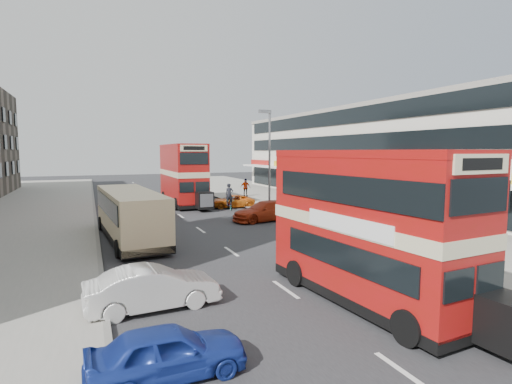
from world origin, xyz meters
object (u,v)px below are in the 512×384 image
car_right_a (265,211)px  car_right_b (231,201)px  street_lamp (269,154)px  bus_main (368,226)px  car_left_near (168,352)px  pedestrian_far (245,187)px  bus_second (183,174)px  car_left_front (153,288)px  cyclist (229,200)px  coach (130,213)px  pedestrian_near (305,203)px

car_right_a → car_right_b: bearing=172.6°
street_lamp → bus_main: bearing=-104.3°
car_left_near → pedestrian_far: 34.79m
pedestrian_far → bus_second: bearing=-149.6°
car_right_a → bus_main: bearing=-19.2°
car_right_b → bus_second: bearing=-127.5°
pedestrian_far → car_left_front: bearing=-110.9°
cyclist → bus_second: bearing=125.3°
car_left_near → car_left_front: 4.12m
coach → car_right_a: 9.98m
pedestrian_near → car_left_front: bearing=36.9°
car_left_near → car_left_front: car_left_front is taller
bus_second → car_left_front: bearing=75.1°
coach → cyclist: 12.80m
bus_second → cyclist: 5.74m
car_left_near → cyclist: cyclist is taller
car_right_b → pedestrian_near: bearing=30.8°
pedestrian_near → cyclist: 7.24m
street_lamp → pedestrian_near: 4.78m
bus_main → car_left_near: size_ratio=2.54×
pedestrian_near → cyclist: size_ratio=0.84×
car_left_front → car_right_b: 23.13m
bus_main → car_left_near: 7.41m
bus_main → car_right_b: bus_main is taller
coach → car_left_front: 10.69m
bus_main → pedestrian_far: size_ratio=4.66×
pedestrian_near → cyclist: (-3.97, 6.05, -0.28)m
bus_second → car_left_near: (-6.56, -28.38, -2.26)m
pedestrian_far → cyclist: 9.13m
pedestrian_far → street_lamp: bearing=-96.8°
cyclist → car_left_near: bearing=-109.9°
bus_second → car_left_near: bus_second is taller
car_left_near → pedestrian_near: (13.49, 17.85, 0.50)m
bus_main → bus_second: bearing=-94.0°
bus_second → car_right_b: bus_second is taller
car_left_near → car_right_b: 27.02m
street_lamp → cyclist: 5.83m
coach → pedestrian_near: coach is taller
bus_main → car_left_near: (-6.86, -2.00, -1.96)m
car_right_a → car_right_b: 7.43m
pedestrian_near → coach: bearing=4.2°
bus_main → car_right_a: bus_main is taller
coach → car_right_b: (9.52, 10.29, -0.97)m
car_left_front → pedestrian_far: bearing=-30.2°
car_left_near → car_right_a: bearing=-31.8°
street_lamp → car_left_near: (-11.47, -20.11, -4.19)m
bus_main → car_left_front: (-6.58, 2.11, -1.87)m
cyclist → street_lamp: bearing=-61.0°
street_lamp → car_right_a: 4.96m
street_lamp → cyclist: size_ratio=3.62×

